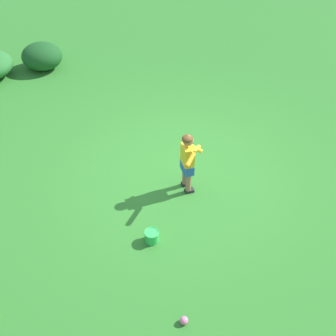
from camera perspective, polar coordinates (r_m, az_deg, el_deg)
The scene contains 5 objects.
ground_plane at distance 7.48m, azimuth 1.67°, elevation -0.54°, with size 40.00×40.00×0.00m, color #2D7528.
child_batter at distance 6.74m, azimuth 2.62°, elevation 1.24°, with size 0.63×0.36×1.08m.
play_ball_far_left at distance 5.66m, azimuth 2.10°, elevation -19.21°, with size 0.10×0.10×0.10m, color pink.
toy_bucket at distance 6.37m, azimuth -2.14°, elevation -8.85°, with size 0.22×0.22×0.19m.
shrub_left_background at distance 10.74m, azimuth -16.09°, elevation 13.81°, with size 0.85×0.92×0.61m, color #194C1E.
Camera 1 is at (-5.57, 0.31, 4.98)m, focal length 46.83 mm.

